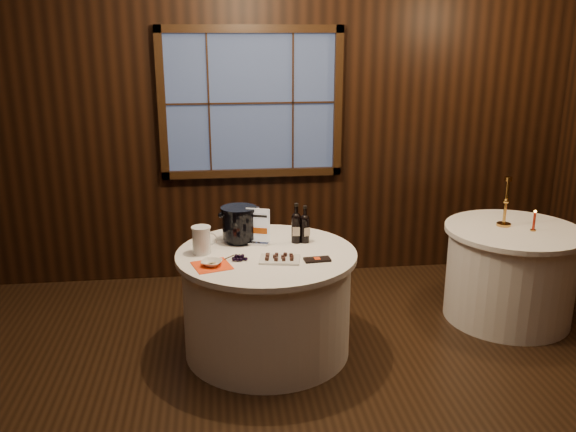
{
  "coord_description": "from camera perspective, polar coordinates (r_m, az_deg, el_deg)",
  "views": [
    {
      "loc": [
        -0.34,
        -3.03,
        2.26
      ],
      "look_at": [
        0.14,
        0.9,
        1.06
      ],
      "focal_mm": 38.0,
      "sensor_mm": 36.0,
      "label": 1
    }
  ],
  "objects": [
    {
      "name": "back_wall",
      "position": [
        5.57,
        -3.47,
        9.45
      ],
      "size": [
        6.0,
        0.1,
        3.0
      ],
      "color": "black",
      "rests_on": "ground"
    },
    {
      "name": "main_table",
      "position": [
        4.46,
        -1.98,
        -8.0
      ],
      "size": [
        1.28,
        1.28,
        0.77
      ],
      "color": "white",
      "rests_on": "ground"
    },
    {
      "name": "side_table",
      "position": [
        5.27,
        20.03,
        -5.04
      ],
      "size": [
        1.08,
        1.08,
        0.77
      ],
      "color": "white",
      "rests_on": "ground"
    },
    {
      "name": "sign_stand",
      "position": [
        4.43,
        -2.78,
        -1.48
      ],
      "size": [
        0.17,
        0.13,
        0.28
      ],
      "rotation": [
        0.0,
        0.0,
        -0.33
      ],
      "color": "#BAB9C1",
      "rests_on": "main_table"
    },
    {
      "name": "port_bottle_left",
      "position": [
        4.46,
        0.77,
        -0.91
      ],
      "size": [
        0.07,
        0.08,
        0.3
      ],
      "rotation": [
        0.0,
        0.0,
        -0.12
      ],
      "color": "black",
      "rests_on": "main_table"
    },
    {
      "name": "port_bottle_right",
      "position": [
        4.47,
        1.59,
        -1.0
      ],
      "size": [
        0.07,
        0.08,
        0.28
      ],
      "rotation": [
        0.0,
        0.0,
        0.38
      ],
      "color": "black",
      "rests_on": "main_table"
    },
    {
      "name": "ice_bucket",
      "position": [
        4.48,
        -4.61,
        -0.72
      ],
      "size": [
        0.26,
        0.26,
        0.27
      ],
      "color": "black",
      "rests_on": "main_table"
    },
    {
      "name": "chocolate_plate",
      "position": [
        4.14,
        -0.78,
        -3.99
      ],
      "size": [
        0.3,
        0.23,
        0.04
      ],
      "rotation": [
        0.0,
        0.0,
        -0.19
      ],
      "color": "white",
      "rests_on": "main_table"
    },
    {
      "name": "chocolate_box",
      "position": [
        4.15,
        2.75,
        -4.09
      ],
      "size": [
        0.18,
        0.1,
        0.01
      ],
      "primitive_type": "cube",
      "rotation": [
        0.0,
        0.0,
        0.08
      ],
      "color": "black",
      "rests_on": "main_table"
    },
    {
      "name": "grape_bunch",
      "position": [
        4.17,
        -4.58,
        -3.88
      ],
      "size": [
        0.17,
        0.08,
        0.04
      ],
      "rotation": [
        0.0,
        0.0,
        -0.2
      ],
      "color": "black",
      "rests_on": "main_table"
    },
    {
      "name": "glass_pitcher",
      "position": [
        4.29,
        -8.08,
        -2.23
      ],
      "size": [
        0.18,
        0.14,
        0.2
      ],
      "rotation": [
        0.0,
        0.0,
        0.07
      ],
      "color": "silver",
      "rests_on": "main_table"
    },
    {
      "name": "orange_napkin",
      "position": [
        4.09,
        -7.14,
        -4.63
      ],
      "size": [
        0.29,
        0.29,
        0.0
      ],
      "primitive_type": "cube",
      "rotation": [
        0.0,
        0.0,
        0.29
      ],
      "color": "#FF4515",
      "rests_on": "main_table"
    },
    {
      "name": "cracker_bowl",
      "position": [
        4.08,
        -7.15,
        -4.38
      ],
      "size": [
        0.17,
        0.17,
        0.03
      ],
      "primitive_type": "imported",
      "rotation": [
        0.0,
        0.0,
        -0.31
      ],
      "color": "white",
      "rests_on": "orange_napkin"
    },
    {
      "name": "brass_candlestick",
      "position": [
        5.14,
        19.67,
        0.68
      ],
      "size": [
        0.11,
        0.11,
        0.4
      ],
      "color": "#B88539",
      "rests_on": "side_table"
    },
    {
      "name": "red_candle",
      "position": [
        5.11,
        22.02,
        -0.58
      ],
      "size": [
        0.05,
        0.05,
        0.17
      ],
      "color": "#B88539",
      "rests_on": "side_table"
    }
  ]
}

